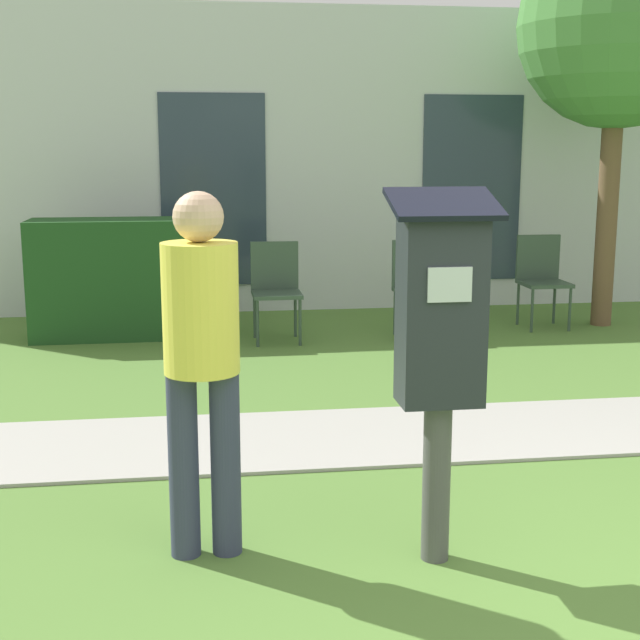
% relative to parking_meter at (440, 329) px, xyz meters
% --- Properties ---
extents(sidewalk, '(12.00, 1.10, 0.02)m').
position_rel_parking_meter_xyz_m(sidewalk, '(0.61, 1.65, -1.01)').
color(sidewalk, '#A3A099').
rests_on(sidewalk, ground).
extents(building_facade, '(10.00, 0.26, 3.20)m').
position_rel_parking_meter_xyz_m(building_facade, '(0.61, 6.12, 0.58)').
color(building_facade, silver).
rests_on(building_facade, ground).
extents(parking_meter, '(0.44, 0.31, 1.59)m').
position_rel_parking_meter_xyz_m(parking_meter, '(0.00, 0.00, 0.00)').
color(parking_meter, '#4C4C4C').
rests_on(parking_meter, ground).
extents(person_standing, '(0.32, 0.32, 1.58)m').
position_rel_parking_meter_xyz_m(person_standing, '(-0.98, 0.19, -0.09)').
color(person_standing, '#333851').
rests_on(person_standing, ground).
extents(outdoor_chair_left, '(0.44, 0.44, 0.90)m').
position_rel_parking_meter_xyz_m(outdoor_chair_left, '(-0.28, 4.54, -0.49)').
color(outdoor_chair_left, '#334738').
rests_on(outdoor_chair_left, ground).
extents(outdoor_chair_middle, '(0.44, 0.44, 0.90)m').
position_rel_parking_meter_xyz_m(outdoor_chair_middle, '(1.05, 4.50, -0.49)').
color(outdoor_chair_middle, '#334738').
rests_on(outdoor_chair_middle, ground).
extents(outdoor_chair_right, '(0.44, 0.44, 0.90)m').
position_rel_parking_meter_xyz_m(outdoor_chair_right, '(2.37, 4.80, -0.49)').
color(outdoor_chair_right, '#334738').
rests_on(outdoor_chair_right, ground).
extents(hedge_row, '(1.64, 0.60, 1.10)m').
position_rel_parking_meter_xyz_m(hedge_row, '(-1.69, 4.88, -0.47)').
color(hedge_row, '#1E471E').
rests_on(hedge_row, ground).
extents(tree, '(1.90, 1.90, 3.82)m').
position_rel_parking_meter_xyz_m(tree, '(3.01, 4.78, 1.83)').
color(tree, brown).
rests_on(tree, ground).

